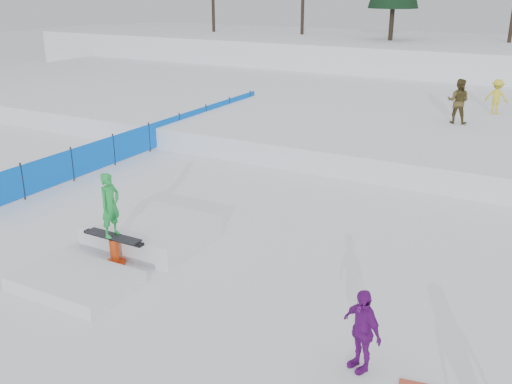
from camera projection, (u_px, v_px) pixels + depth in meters
The scene contains 8 objects.
ground at pixel (194, 261), 12.77m from camera, with size 120.00×120.00×0.00m, color white.
snow_berm at pixel (456, 60), 37.07m from camera, with size 60.00×14.00×2.40m, color white.
snow_midrise at pixel (395, 112), 25.81m from camera, with size 50.00×18.00×0.80m, color white.
safety_fence at pixel (149, 137), 20.95m from camera, with size 0.05×16.00×1.10m.
walker_olive at pixel (458, 101), 21.71m from camera, with size 0.83×0.64×1.70m, color #493D1A.
walker_ygreen at pixel (497, 97), 23.35m from camera, with size 0.91×0.52×1.41m, color gold.
spectator_purple at pixel (362, 330), 8.98m from camera, with size 0.83×0.35×1.42m, color #6F1482.
jib_rail_feature at pixel (132, 242), 13.02m from camera, with size 2.60×4.40×2.11m.
Camera 1 is at (6.73, -9.38, 5.83)m, focal length 40.00 mm.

